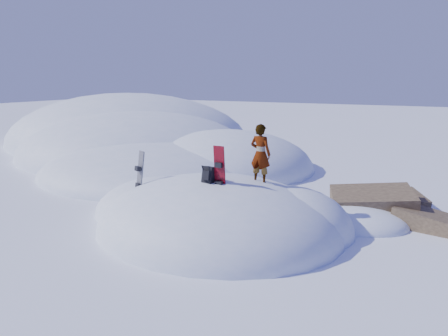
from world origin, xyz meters
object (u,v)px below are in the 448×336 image
at_px(snowboard_red, 220,176).
at_px(person, 260,154).
at_px(snowboard_dark, 139,179).
at_px(backpack, 209,175).

bearing_deg(snowboard_red, person, 59.85).
distance_m(snowboard_dark, person, 3.70).
height_order(snowboard_red, backpack, snowboard_red).
xyz_separation_m(backpack, person, (1.02, 1.04, 0.48)).
relative_size(snowboard_red, person, 1.00).
bearing_deg(backpack, snowboard_red, 12.78).
relative_size(snowboard_red, snowboard_dark, 0.98).
bearing_deg(backpack, snowboard_dark, -175.31).
distance_m(snowboard_red, person, 1.33).
bearing_deg(person, backpack, 52.75).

